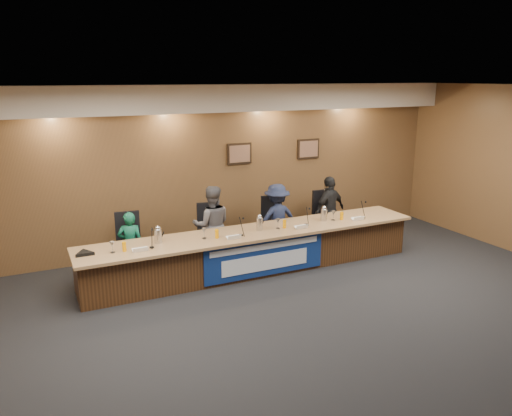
# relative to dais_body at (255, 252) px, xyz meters

# --- Properties ---
(floor) EXTENTS (10.00, 10.00, 0.00)m
(floor) POSITION_rel_dais_body_xyz_m (0.00, -2.40, -0.35)
(floor) COLOR black
(floor) RESTS_ON ground
(ceiling) EXTENTS (10.00, 8.00, 0.04)m
(ceiling) POSITION_rel_dais_body_xyz_m (0.00, -2.40, 2.85)
(ceiling) COLOR silver
(ceiling) RESTS_ON wall_back
(wall_back) EXTENTS (10.00, 0.04, 3.20)m
(wall_back) POSITION_rel_dais_body_xyz_m (0.00, 1.60, 1.25)
(wall_back) COLOR brown
(wall_back) RESTS_ON floor
(soffit) EXTENTS (10.00, 0.50, 0.50)m
(soffit) POSITION_rel_dais_body_xyz_m (0.00, 1.35, 2.60)
(soffit) COLOR beige
(soffit) RESTS_ON wall_back
(dais_body) EXTENTS (6.00, 0.80, 0.70)m
(dais_body) POSITION_rel_dais_body_xyz_m (0.00, 0.00, 0.00)
(dais_body) COLOR #402513
(dais_body) RESTS_ON floor
(dais_top) EXTENTS (6.10, 0.95, 0.05)m
(dais_top) POSITION_rel_dais_body_xyz_m (0.00, -0.05, 0.38)
(dais_top) COLOR #987149
(dais_top) RESTS_ON dais_body
(banner) EXTENTS (2.20, 0.02, 0.65)m
(banner) POSITION_rel_dais_body_xyz_m (0.00, -0.41, 0.03)
(banner) COLOR navy
(banner) RESTS_ON dais_body
(banner_text_upper) EXTENTS (2.00, 0.01, 0.10)m
(banner_text_upper) POSITION_rel_dais_body_xyz_m (0.00, -0.43, 0.23)
(banner_text_upper) COLOR silver
(banner_text_upper) RESTS_ON banner
(banner_text_lower) EXTENTS (1.60, 0.01, 0.28)m
(banner_text_lower) POSITION_rel_dais_body_xyz_m (0.00, -0.43, -0.05)
(banner_text_lower) COLOR silver
(banner_text_lower) RESTS_ON banner
(wall_photo_left) EXTENTS (0.52, 0.04, 0.42)m
(wall_photo_left) POSITION_rel_dais_body_xyz_m (0.40, 1.57, 1.50)
(wall_photo_left) COLOR black
(wall_photo_left) RESTS_ON wall_back
(wall_photo_right) EXTENTS (0.52, 0.04, 0.42)m
(wall_photo_right) POSITION_rel_dais_body_xyz_m (2.00, 1.57, 1.50)
(wall_photo_right) COLOR black
(wall_photo_right) RESTS_ON wall_back
(panelist_a) EXTENTS (0.48, 0.39, 1.15)m
(panelist_a) POSITION_rel_dais_body_xyz_m (-2.02, 0.67, 0.22)
(panelist_a) COLOR #11593F
(panelist_a) RESTS_ON floor
(panelist_b) EXTENTS (0.83, 0.71, 1.46)m
(panelist_b) POSITION_rel_dais_body_xyz_m (-0.55, 0.67, 0.38)
(panelist_b) COLOR #545258
(panelist_b) RESTS_ON floor
(panelist_c) EXTENTS (0.90, 0.54, 1.37)m
(panelist_c) POSITION_rel_dais_body_xyz_m (0.78, 0.67, 0.33)
(panelist_c) COLOR #18203B
(panelist_c) RESTS_ON floor
(panelist_d) EXTENTS (0.89, 0.57, 1.42)m
(panelist_d) POSITION_rel_dais_body_xyz_m (1.99, 0.67, 0.36)
(panelist_d) COLOR black
(panelist_d) RESTS_ON floor
(office_chair_a) EXTENTS (0.54, 0.54, 0.08)m
(office_chair_a) POSITION_rel_dais_body_xyz_m (-2.02, 0.77, 0.13)
(office_chair_a) COLOR black
(office_chair_a) RESTS_ON floor
(office_chair_b) EXTENTS (0.57, 0.57, 0.08)m
(office_chair_b) POSITION_rel_dais_body_xyz_m (-0.55, 0.77, 0.13)
(office_chair_b) COLOR black
(office_chair_b) RESTS_ON floor
(office_chair_c) EXTENTS (0.57, 0.57, 0.08)m
(office_chair_c) POSITION_rel_dais_body_xyz_m (0.78, 0.77, 0.13)
(office_chair_c) COLOR black
(office_chair_c) RESTS_ON floor
(office_chair_d) EXTENTS (0.50, 0.50, 0.08)m
(office_chair_d) POSITION_rel_dais_body_xyz_m (1.99, 0.77, 0.13)
(office_chair_d) COLOR black
(office_chair_d) RESTS_ON floor
(nameplate_a) EXTENTS (0.24, 0.08, 0.10)m
(nameplate_a) POSITION_rel_dais_body_xyz_m (-2.05, -0.27, 0.45)
(nameplate_a) COLOR white
(nameplate_a) RESTS_ON dais_top
(microphone_a) EXTENTS (0.07, 0.07, 0.02)m
(microphone_a) POSITION_rel_dais_body_xyz_m (-1.85, -0.16, 0.41)
(microphone_a) COLOR black
(microphone_a) RESTS_ON dais_top
(juice_glass_a) EXTENTS (0.06, 0.06, 0.15)m
(juice_glass_a) POSITION_rel_dais_body_xyz_m (-2.27, -0.13, 0.47)
(juice_glass_a) COLOR #FFA000
(juice_glass_a) RESTS_ON dais_top
(water_glass_a) EXTENTS (0.08, 0.08, 0.18)m
(water_glass_a) POSITION_rel_dais_body_xyz_m (-2.44, -0.12, 0.49)
(water_glass_a) COLOR silver
(water_glass_a) RESTS_ON dais_top
(nameplate_b) EXTENTS (0.24, 0.08, 0.10)m
(nameplate_b) POSITION_rel_dais_body_xyz_m (-0.52, -0.33, 0.45)
(nameplate_b) COLOR white
(nameplate_b) RESTS_ON dais_top
(microphone_b) EXTENTS (0.07, 0.07, 0.02)m
(microphone_b) POSITION_rel_dais_body_xyz_m (-0.35, -0.19, 0.41)
(microphone_b) COLOR black
(microphone_b) RESTS_ON dais_top
(juice_glass_b) EXTENTS (0.06, 0.06, 0.15)m
(juice_glass_b) POSITION_rel_dais_body_xyz_m (-0.76, -0.14, 0.47)
(juice_glass_b) COLOR #FFA000
(juice_glass_b) RESTS_ON dais_top
(water_glass_b) EXTENTS (0.08, 0.08, 0.18)m
(water_glass_b) POSITION_rel_dais_body_xyz_m (-0.96, -0.07, 0.49)
(water_glass_b) COLOR silver
(water_glass_b) RESTS_ON dais_top
(nameplate_c) EXTENTS (0.24, 0.08, 0.10)m
(nameplate_c) POSITION_rel_dais_body_xyz_m (0.78, -0.30, 0.45)
(nameplate_c) COLOR white
(nameplate_c) RESTS_ON dais_top
(microphone_c) EXTENTS (0.07, 0.07, 0.02)m
(microphone_c) POSITION_rel_dais_body_xyz_m (0.96, -0.12, 0.41)
(microphone_c) COLOR black
(microphone_c) RESTS_ON dais_top
(juice_glass_c) EXTENTS (0.06, 0.06, 0.15)m
(juice_glass_c) POSITION_rel_dais_body_xyz_m (0.52, -0.12, 0.47)
(juice_glass_c) COLOR #FFA000
(juice_glass_c) RESTS_ON dais_top
(water_glass_c) EXTENTS (0.08, 0.08, 0.18)m
(water_glass_c) POSITION_rel_dais_body_xyz_m (0.40, -0.10, 0.49)
(water_glass_c) COLOR silver
(water_glass_c) RESTS_ON dais_top
(nameplate_d) EXTENTS (0.24, 0.08, 0.10)m
(nameplate_d) POSITION_rel_dais_body_xyz_m (2.00, -0.29, 0.45)
(nameplate_d) COLOR white
(nameplate_d) RESTS_ON dais_top
(microphone_d) EXTENTS (0.07, 0.07, 0.02)m
(microphone_d) POSITION_rel_dais_body_xyz_m (2.16, -0.16, 0.41)
(microphone_d) COLOR black
(microphone_d) RESTS_ON dais_top
(juice_glass_d) EXTENTS (0.06, 0.06, 0.15)m
(juice_glass_d) POSITION_rel_dais_body_xyz_m (1.74, -0.11, 0.47)
(juice_glass_d) COLOR #FFA000
(juice_glass_d) RESTS_ON dais_top
(water_glass_d) EXTENTS (0.08, 0.08, 0.18)m
(water_glass_d) POSITION_rel_dais_body_xyz_m (1.58, -0.08, 0.49)
(water_glass_d) COLOR silver
(water_glass_d) RESTS_ON dais_top
(carafe_left) EXTENTS (0.13, 0.13, 0.22)m
(carafe_left) POSITION_rel_dais_body_xyz_m (-1.70, 0.04, 0.51)
(carafe_left) COLOR silver
(carafe_left) RESTS_ON dais_top
(carafe_mid) EXTENTS (0.11, 0.11, 0.23)m
(carafe_mid) POSITION_rel_dais_body_xyz_m (0.07, -0.04, 0.51)
(carafe_mid) COLOR silver
(carafe_mid) RESTS_ON dais_top
(carafe_right) EXTENTS (0.12, 0.12, 0.22)m
(carafe_right) POSITION_rel_dais_body_xyz_m (1.41, -0.01, 0.51)
(carafe_right) COLOR silver
(carafe_right) RESTS_ON dais_top
(speakerphone) EXTENTS (0.32, 0.32, 0.05)m
(speakerphone) POSITION_rel_dais_body_xyz_m (-2.84, -0.03, 0.43)
(speakerphone) COLOR black
(speakerphone) RESTS_ON dais_top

